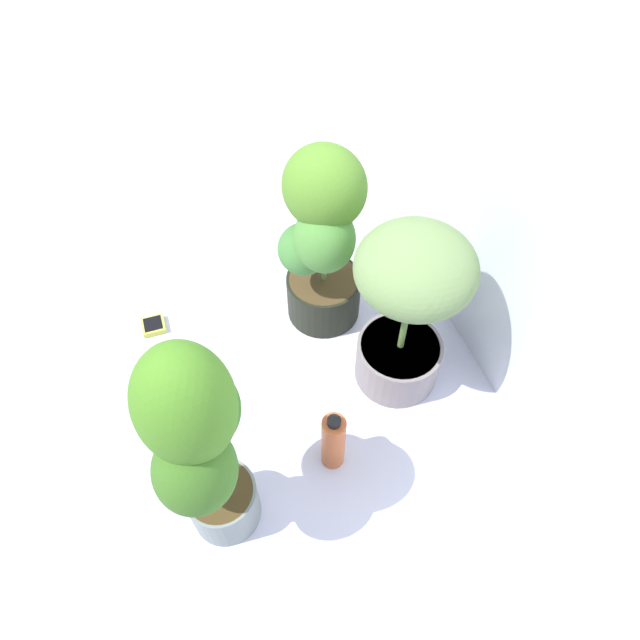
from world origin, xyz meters
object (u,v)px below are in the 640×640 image
Objects in this scene: potted_plant_back_center at (407,298)px; hygrometer_box at (154,326)px; potted_plant_front_right at (198,444)px; potted_plant_back_left at (322,234)px; nutrient_bottle at (333,441)px.

hygrometer_box is (-0.45, -0.75, -0.37)m from potted_plant_back_center.
potted_plant_back_left is at bearing 140.06° from potted_plant_front_right.
nutrient_bottle is at bearing -52.78° from potted_plant_back_center.
potted_plant_back_left is 0.87× the size of potted_plant_front_right.
potted_plant_back_center is 7.82× the size of hygrometer_box.
nutrient_bottle is at bearing -146.47° from hygrometer_box.
potted_plant_front_right reaches higher than potted_plant_back_left.
hygrometer_box is at bearing -147.56° from nutrient_bottle.
potted_plant_back_center is (-0.29, 0.67, -0.09)m from potted_plant_front_right.
hygrometer_box is (-0.74, -0.08, -0.46)m from potted_plant_front_right.
nutrient_bottle is (-0.06, 0.35, -0.35)m from potted_plant_front_right.
potted_plant_back_center is 2.47× the size of nutrient_bottle.
hygrometer_box is 0.82m from nutrient_bottle.
potted_plant_back_left is 8.70× the size of hygrometer_box.
potted_plant_back_left is 0.35m from potted_plant_back_center.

